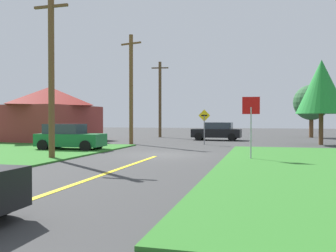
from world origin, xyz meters
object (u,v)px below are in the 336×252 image
(utility_pole_near, at_px, (51,74))
(utility_pole_far, at_px, (160,99))
(parked_car_near_building, at_px, (69,137))
(direction_sign, at_px, (204,123))
(oak_tree_left, at_px, (311,103))
(pine_tree_center, at_px, (321,87))
(utility_pole_mid, at_px, (131,88))
(car_approaching_junction, at_px, (217,131))
(stop_sign, at_px, (251,115))
(barn, at_px, (50,114))

(utility_pole_near, bearing_deg, utility_pole_far, 92.05)
(parked_car_near_building, relative_size, direction_sign, 1.56)
(oak_tree_left, relative_size, pine_tree_center, 0.87)
(parked_car_near_building, relative_size, utility_pole_near, 0.52)
(utility_pole_mid, distance_m, direction_sign, 6.17)
(oak_tree_left, height_order, pine_tree_center, pine_tree_center)
(utility_pole_near, distance_m, utility_pole_far, 21.79)
(utility_pole_near, height_order, utility_pole_far, utility_pole_far)
(utility_pole_near, relative_size, direction_sign, 2.99)
(direction_sign, xyz_separation_m, pine_tree_center, (8.45, 1.95, 2.68))
(car_approaching_junction, distance_m, utility_pole_mid, 9.68)
(car_approaching_junction, relative_size, direction_sign, 1.69)
(stop_sign, distance_m, barn, 20.59)
(stop_sign, xyz_separation_m, direction_sign, (-3.72, 9.75, -0.46))
(car_approaching_junction, height_order, utility_pole_mid, utility_pole_mid)
(parked_car_near_building, relative_size, pine_tree_center, 0.65)
(car_approaching_junction, relative_size, utility_pole_far, 0.56)
(barn, bearing_deg, pine_tree_center, 2.17)
(stop_sign, bearing_deg, car_approaching_junction, -82.28)
(parked_car_near_building, height_order, barn, barn)
(parked_car_near_building, relative_size, utility_pole_mid, 0.49)
(stop_sign, relative_size, direction_sign, 1.12)
(pine_tree_center, bearing_deg, car_approaching_junction, 153.05)
(pine_tree_center, bearing_deg, direction_sign, -167.00)
(pine_tree_center, xyz_separation_m, barn, (-22.23, -0.84, -1.95))
(car_approaching_junction, height_order, pine_tree_center, pine_tree_center)
(utility_pole_near, bearing_deg, parked_car_near_building, 110.42)
(stop_sign, xyz_separation_m, barn, (-17.49, 10.86, 0.27))
(utility_pole_mid, xyz_separation_m, oak_tree_left, (14.68, 14.33, -0.65))
(stop_sign, bearing_deg, parked_car_near_building, -18.61)
(car_approaching_junction, distance_m, direction_sign, 6.20)
(utility_pole_near, height_order, utility_pole_mid, utility_pole_mid)
(utility_pole_mid, relative_size, utility_pole_far, 1.05)
(direction_sign, bearing_deg, stop_sign, -69.14)
(utility_pole_mid, bearing_deg, barn, 166.76)
(oak_tree_left, bearing_deg, parked_car_near_building, -128.67)
(parked_car_near_building, distance_m, utility_pole_far, 17.43)
(parked_car_near_building, height_order, direction_sign, direction_sign)
(pine_tree_center, bearing_deg, utility_pole_far, 151.23)
(utility_pole_mid, relative_size, direction_sign, 3.16)
(parked_car_near_building, bearing_deg, utility_pole_near, -70.71)
(stop_sign, xyz_separation_m, parked_car_near_building, (-10.98, 2.72, -1.30))
(parked_car_near_building, distance_m, barn, 10.54)
(parked_car_near_building, height_order, utility_pole_near, utility_pole_near)
(utility_pole_mid, height_order, direction_sign, utility_pole_mid)
(oak_tree_left, bearing_deg, barn, -151.64)
(stop_sign, height_order, parked_car_near_building, stop_sign)
(utility_pole_near, xyz_separation_m, direction_sign, (5.52, 11.73, -2.43))
(oak_tree_left, relative_size, barn, 0.68)
(utility_pole_near, relative_size, utility_pole_mid, 0.95)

